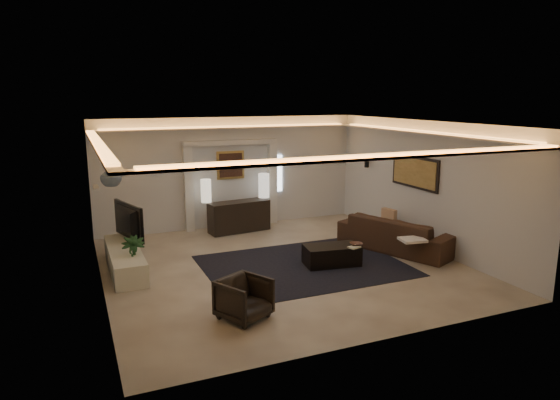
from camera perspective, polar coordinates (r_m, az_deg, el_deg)
name	(u,v)px	position (r m, az deg, el deg)	size (l,w,h in m)	color
floor	(282,265)	(10.35, 0.27, -7.51)	(7.00, 7.00, 0.00)	beige
ceiling	(283,124)	(9.78, 0.29, 8.73)	(7.00, 7.00, 0.00)	white
wall_back	(230,172)	(13.21, -5.71, 3.16)	(7.00, 7.00, 0.00)	silver
wall_front	(383,243)	(6.98, 11.70, -4.90)	(7.00, 7.00, 0.00)	silver
wall_left	(98,212)	(9.20, -20.19, -1.33)	(7.00, 7.00, 0.00)	silver
wall_right	(424,185)	(11.77, 16.15, 1.68)	(7.00, 7.00, 0.00)	silver
cove_soffit	(283,138)	(9.80, 0.29, 7.10)	(7.00, 7.00, 0.04)	silver
daylight_slit	(278,173)	(13.66, -0.26, 3.09)	(0.25, 0.03, 1.00)	white
area_rug	(304,266)	(10.34, 2.77, -7.52)	(4.00, 3.00, 0.01)	black
pilaster_left	(189,189)	(12.88, -10.44, 1.22)	(0.22, 0.20, 2.20)	silver
pilaster_right	(272,183)	(13.55, -0.91, 1.94)	(0.22, 0.20, 2.20)	silver
alcove_header	(231,142)	(13.02, -5.65, 6.59)	(2.52, 0.20, 0.12)	silver
painting_frame	(231,165)	(13.15, -5.69, 4.01)	(0.74, 0.04, 0.74)	tan
painting_canvas	(231,165)	(13.13, -5.66, 3.99)	(0.62, 0.02, 0.62)	#4C2D1E
art_panel_frame	(415,172)	(11.94, 15.21, 3.10)	(0.04, 1.64, 0.74)	black
art_panel_gold	(414,172)	(11.93, 15.12, 3.09)	(0.02, 1.50, 0.62)	tan
wall_sconce	(367,163)	(13.43, 9.92, 4.18)	(0.12, 0.12, 0.22)	black
wall_niche	(96,187)	(10.54, -20.35, 1.37)	(0.10, 0.55, 0.04)	silver
console	(239,216)	(12.81, -4.72, -1.88)	(1.57, 0.49, 0.78)	black
lamp_left	(206,191)	(12.68, -8.48, 1.08)	(0.26, 0.26, 0.58)	#FEEFCC
lamp_right	(264,186)	(13.15, -1.86, 1.59)	(0.29, 0.29, 0.64)	silver
media_ledge	(125,259)	(10.49, -17.38, -6.51)	(0.59, 2.38, 0.45)	beige
tv	(123,222)	(11.02, -17.60, -2.38)	(0.17, 1.31, 0.76)	black
figurine	(128,226)	(11.40, -17.02, -2.85)	(0.15, 0.15, 0.42)	#4C321A
ginger_jar	(111,175)	(10.42, -18.83, 2.69)	(0.41, 0.41, 0.43)	#3B4B5A
plant	(133,257)	(9.99, -16.45, -6.32)	(0.45, 0.45, 0.80)	#1B3F1B
sofa	(397,234)	(11.57, 13.24, -3.77)	(1.02, 2.60, 0.76)	brown
throw_blanket	(413,240)	(10.55, 14.95, -4.42)	(0.49, 0.40, 0.05)	silver
throw_pillow	(389,217)	(12.35, 12.38, -1.92)	(0.12, 0.40, 0.40)	tan
coffee_table	(332,255)	(10.38, 5.94, -6.33)	(1.12, 0.61, 0.42)	black
bowl	(356,245)	(10.36, 8.73, -5.07)	(0.26, 0.26, 0.06)	#492D22
magazine	(354,247)	(10.23, 8.51, -5.37)	(0.24, 0.17, 0.03)	beige
armchair	(244,299)	(7.94, -4.15, -11.22)	(0.70, 0.72, 0.66)	black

